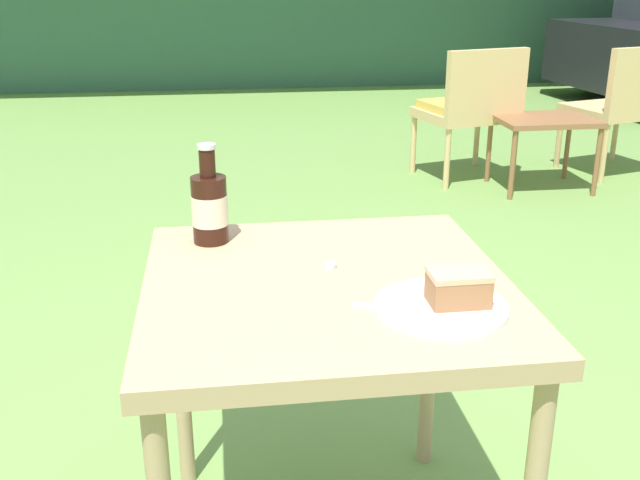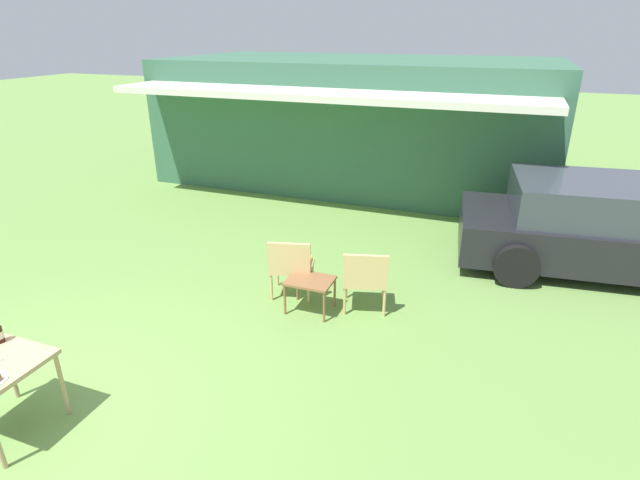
% 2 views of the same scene
% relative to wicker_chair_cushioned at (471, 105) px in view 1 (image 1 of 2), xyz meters
% --- Properties ---
extents(wicker_chair_cushioned, '(0.64, 0.59, 0.83)m').
position_rel_wicker_chair_cushioned_xyz_m(wicker_chair_cushioned, '(0.00, 0.00, 0.00)').
color(wicker_chair_cushioned, tan).
rests_on(wicker_chair_cushioned, ground_plane).
extents(wicker_chair_plain, '(0.65, 0.60, 0.83)m').
position_rel_wicker_chair_cushioned_xyz_m(wicker_chair_plain, '(1.01, -0.02, 0.00)').
color(wicker_chair_plain, tan).
rests_on(wicker_chair_plain, ground_plane).
extents(garden_side_table, '(0.57, 0.44, 0.44)m').
position_rel_wicker_chair_cushioned_xyz_m(garden_side_table, '(0.37, -0.27, -0.08)').
color(garden_side_table, brown).
rests_on(garden_side_table, ground_plane).
extents(patio_table, '(0.73, 0.74, 0.70)m').
position_rel_wicker_chair_cushioned_xyz_m(patio_table, '(-1.36, -3.10, 0.15)').
color(patio_table, tan).
rests_on(patio_table, ground_plane).
extents(cake_on_plate, '(0.25, 0.25, 0.07)m').
position_rel_wicker_chair_cushioned_xyz_m(cake_on_plate, '(-1.16, -3.26, 0.25)').
color(cake_on_plate, white).
rests_on(cake_on_plate, patio_table).
extents(cola_bottle_near, '(0.08, 0.08, 0.23)m').
position_rel_wicker_chair_cushioned_xyz_m(cola_bottle_near, '(-1.59, -2.85, 0.32)').
color(cola_bottle_near, black).
rests_on(cola_bottle_near, patio_table).
extents(fork, '(0.18, 0.08, 0.01)m').
position_rel_wicker_chair_cushioned_xyz_m(fork, '(-1.25, -3.26, 0.23)').
color(fork, silver).
rests_on(fork, patio_table).
extents(loose_bottle_cap, '(0.03, 0.03, 0.01)m').
position_rel_wicker_chair_cushioned_xyz_m(loose_bottle_cap, '(-1.34, -3.04, 0.24)').
color(loose_bottle_cap, silver).
rests_on(loose_bottle_cap, patio_table).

